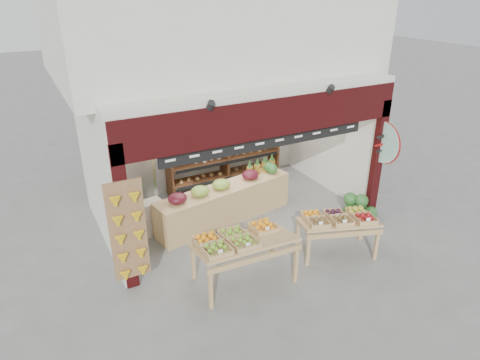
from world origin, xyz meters
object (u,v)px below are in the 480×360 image
(back_shelving, at_px, (224,143))
(mid_counter, at_px, (225,202))
(cardboard_stack, at_px, (161,217))
(display_table_right, at_px, (338,220))
(refrigerator, at_px, (135,173))
(watermelon_pile, at_px, (359,210))
(display_table_left, at_px, (237,241))

(back_shelving, xyz_separation_m, mid_counter, (-0.76, -1.56, -0.73))
(cardboard_stack, relative_size, display_table_right, 0.65)
(refrigerator, relative_size, watermelon_pile, 2.48)
(back_shelving, distance_m, refrigerator, 2.35)
(display_table_right, bearing_deg, display_table_left, 177.29)
(back_shelving, bearing_deg, display_table_left, -112.74)
(mid_counter, height_order, display_table_left, display_table_left)
(refrigerator, bearing_deg, mid_counter, -45.84)
(refrigerator, bearing_deg, back_shelving, -0.01)
(mid_counter, relative_size, display_table_right, 2.00)
(mid_counter, distance_m, display_table_right, 2.55)
(cardboard_stack, xyz_separation_m, mid_counter, (1.36, -0.34, 0.17))
(refrigerator, bearing_deg, cardboard_stack, -83.19)
(mid_counter, xyz_separation_m, display_table_right, (1.37, -2.13, 0.29))
(refrigerator, xyz_separation_m, cardboard_stack, (0.21, -1.05, -0.67))
(back_shelving, distance_m, display_table_right, 3.77)
(mid_counter, bearing_deg, refrigerator, 138.53)
(display_table_left, bearing_deg, watermelon_pile, 11.51)
(mid_counter, bearing_deg, watermelon_pile, -26.51)
(display_table_right, bearing_deg, watermelon_pile, 31.27)
(refrigerator, xyz_separation_m, mid_counter, (1.57, -1.38, -0.50))
(refrigerator, distance_m, display_table_right, 4.58)
(display_table_right, xyz_separation_m, watermelon_pile, (1.31, 0.80, -0.51))
(refrigerator, relative_size, mid_counter, 0.57)
(refrigerator, height_order, display_table_left, refrigerator)
(mid_counter, distance_m, display_table_left, 2.20)
(back_shelving, relative_size, display_table_right, 1.82)
(mid_counter, height_order, display_table_right, mid_counter)
(refrigerator, distance_m, cardboard_stack, 1.26)
(cardboard_stack, relative_size, watermelon_pile, 1.41)
(display_table_right, bearing_deg, cardboard_stack, 137.83)
(cardboard_stack, bearing_deg, back_shelving, 29.96)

